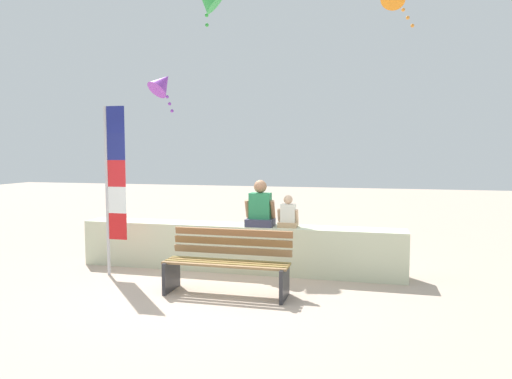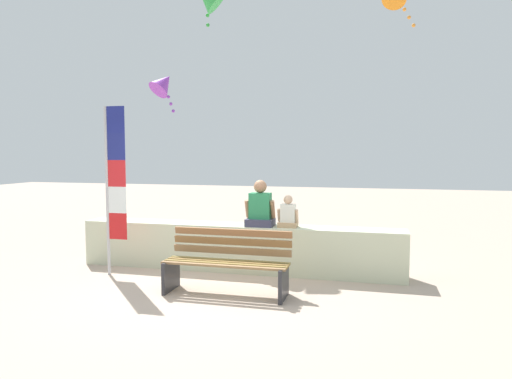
# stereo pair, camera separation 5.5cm
# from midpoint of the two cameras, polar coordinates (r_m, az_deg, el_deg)

# --- Properties ---
(ground_plane) EXTENTS (40.00, 40.00, 0.00)m
(ground_plane) POSITION_cam_midpoint_polar(r_m,az_deg,el_deg) (6.94, -5.11, -12.13)
(ground_plane) COLOR #B9A28F
(seawall_ledge) EXTENTS (5.50, 0.53, 0.78)m
(seawall_ledge) POSITION_cam_midpoint_polar(r_m,az_deg,el_deg) (7.88, -2.46, -7.15)
(seawall_ledge) COLOR beige
(seawall_ledge) RESTS_ON ground
(park_bench) EXTENTS (1.78, 0.61, 0.88)m
(park_bench) POSITION_cam_midpoint_polar(r_m,az_deg,el_deg) (6.64, -3.72, -9.09)
(park_bench) COLOR olive
(park_bench) RESTS_ON ground
(person_adult) EXTENTS (0.50, 0.37, 0.76)m
(person_adult) POSITION_cam_midpoint_polar(r_m,az_deg,el_deg) (7.62, 0.32, -2.31)
(person_adult) COLOR #383A53
(person_adult) RESTS_ON seawall_ledge
(person_child) EXTENTS (0.34, 0.25, 0.52)m
(person_child) POSITION_cam_midpoint_polar(r_m,az_deg,el_deg) (7.54, 3.77, -3.11)
(person_child) COLOR tan
(person_child) RESTS_ON seawall_ledge
(flag_banner) EXTENTS (0.36, 0.05, 2.73)m
(flag_banner) POSITION_cam_midpoint_polar(r_m,az_deg,el_deg) (7.76, -17.43, 1.05)
(flag_banner) COLOR #B7B7BC
(flag_banner) RESTS_ON ground
(kite_purple) EXTENTS (0.86, 0.93, 1.14)m
(kite_purple) POSITION_cam_midpoint_polar(r_m,az_deg,el_deg) (12.13, -11.58, 12.72)
(kite_purple) COLOR purple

